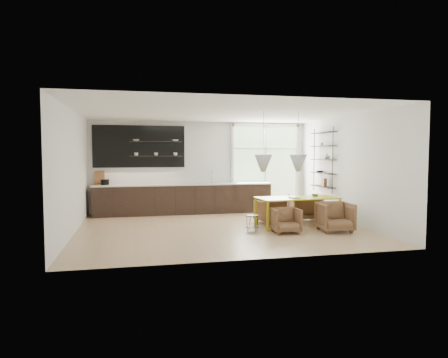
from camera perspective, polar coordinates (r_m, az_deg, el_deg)
room at (r=11.15m, az=1.26°, el=1.49°), size 7.02×6.01×2.91m
kitchen_run at (r=12.55m, az=-6.16°, el=-2.24°), size 5.54×0.69×2.75m
right_shelving at (r=12.17m, az=14.00°, el=2.46°), size 0.26×1.22×1.90m
dining_table at (r=10.48m, az=10.42°, el=-2.87°), size 2.12×1.05×0.75m
armchair_back_left at (r=10.97m, az=6.58°, el=-4.58°), size 0.83×0.84×0.63m
armchair_back_right at (r=11.54m, az=11.42°, el=-3.96°), size 0.90×0.92×0.74m
armchair_front_left at (r=9.64m, az=8.80°, el=-5.86°), size 0.66×0.68×0.59m
armchair_front_right at (r=10.03m, az=15.57°, el=-5.24°), size 0.84×0.86×0.71m
wire_stool at (r=9.72m, az=4.07°, el=-5.99°), size 0.32×0.32×0.40m
table_book at (r=10.29m, az=9.43°, el=-2.62°), size 0.23×0.31×0.03m
table_bowl at (r=10.82m, az=12.88°, el=-2.27°), size 0.22×0.22×0.06m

